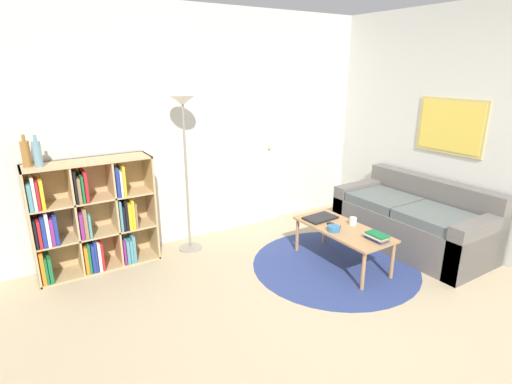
{
  "coord_description": "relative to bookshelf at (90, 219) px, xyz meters",
  "views": [
    {
      "loc": [
        -1.95,
        -1.54,
        1.97
      ],
      "look_at": [
        -0.06,
        1.44,
        0.85
      ],
      "focal_mm": 28.0,
      "sensor_mm": 36.0,
      "label": 1
    }
  ],
  "objects": [
    {
      "name": "ground_plane",
      "position": [
        1.36,
        -2.43,
        -0.53
      ],
      "size": [
        14.0,
        14.0,
        0.0
      ],
      "primitive_type": "plane",
      "color": "tan"
    },
    {
      "name": "wall_back",
      "position": [
        1.39,
        0.21,
        0.76
      ],
      "size": [
        7.36,
        0.11,
        2.6
      ],
      "color": "silver",
      "rests_on": "ground_plane"
    },
    {
      "name": "wall_right",
      "position": [
        3.57,
        -1.12,
        0.77
      ],
      "size": [
        0.08,
        5.61,
        2.6
      ],
      "color": "silver",
      "rests_on": "ground_plane"
    },
    {
      "name": "rug",
      "position": [
        2.09,
        -1.27,
        -0.53
      ],
      "size": [
        1.69,
        1.69,
        0.01
      ],
      "color": "navy",
      "rests_on": "ground_plane"
    },
    {
      "name": "bookshelf",
      "position": [
        0.0,
        0.0,
        0.0
      ],
      "size": [
        1.15,
        0.34,
        1.11
      ],
      "color": "tan",
      "rests_on": "ground_plane"
    },
    {
      "name": "floor_lamp",
      "position": [
        0.99,
        -0.1,
        0.87
      ],
      "size": [
        0.28,
        0.28,
        1.69
      ],
      "color": "gray",
      "rests_on": "ground_plane"
    },
    {
      "name": "couch",
      "position": [
        3.18,
        -1.38,
        -0.25
      ],
      "size": [
        0.81,
        1.67,
        0.75
      ],
      "color": "#66605B",
      "rests_on": "ground_plane"
    },
    {
      "name": "coffee_table",
      "position": [
        2.16,
        -1.28,
        -0.17
      ],
      "size": [
        0.48,
        1.05,
        0.4
      ],
      "color": "#AD7F51",
      "rests_on": "ground_plane"
    },
    {
      "name": "laptop",
      "position": [
        2.14,
        -0.96,
        -0.12
      ],
      "size": [
        0.35,
        0.24,
        0.02
      ],
      "color": "black",
      "rests_on": "coffee_table"
    },
    {
      "name": "bowl",
      "position": [
        2.03,
        -1.29,
        -0.1
      ],
      "size": [
        0.12,
        0.12,
        0.05
      ],
      "color": "teal",
      "rests_on": "coffee_table"
    },
    {
      "name": "book_stack_on_table",
      "position": [
        2.22,
        -1.67,
        -0.09
      ],
      "size": [
        0.14,
        0.22,
        0.07
      ],
      "color": "navy",
      "rests_on": "coffee_table"
    },
    {
      "name": "cup",
      "position": [
        2.31,
        -1.27,
        -0.09
      ],
      "size": [
        0.07,
        0.07,
        0.08
      ],
      "color": "white",
      "rests_on": "coffee_table"
    },
    {
      "name": "remote",
      "position": [
        2.12,
        -1.19,
        -0.12
      ],
      "size": [
        0.06,
        0.15,
        0.02
      ],
      "color": "black",
      "rests_on": "coffee_table"
    },
    {
      "name": "bottle_left",
      "position": [
        -0.45,
        0.02,
        0.7
      ],
      "size": [
        0.08,
        0.08,
        0.29
      ],
      "color": "olive",
      "rests_on": "bookshelf"
    },
    {
      "name": "bottle_middle",
      "position": [
        -0.36,
        -0.03,
        0.7
      ],
      "size": [
        0.07,
        0.07,
        0.28
      ],
      "color": "#6B93A3",
      "rests_on": "bookshelf"
    }
  ]
}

